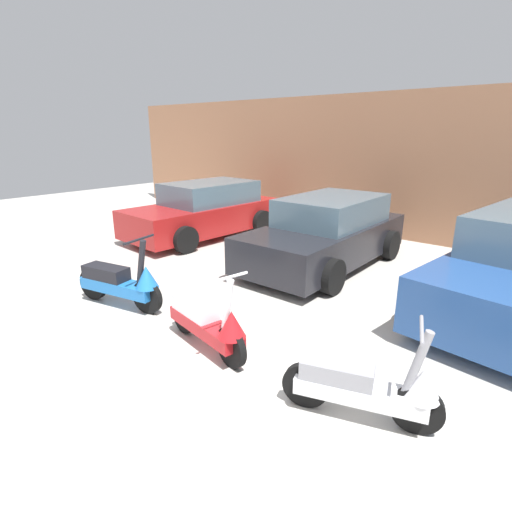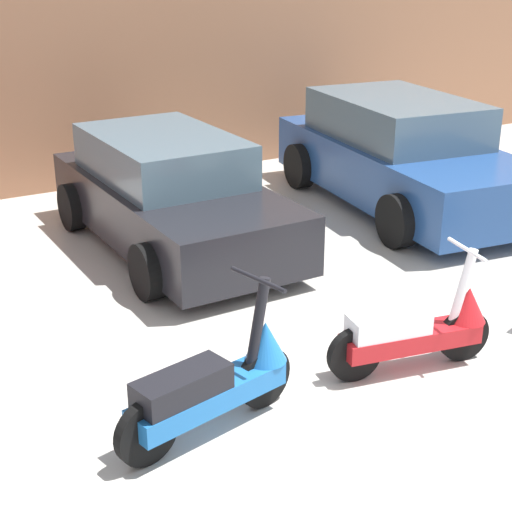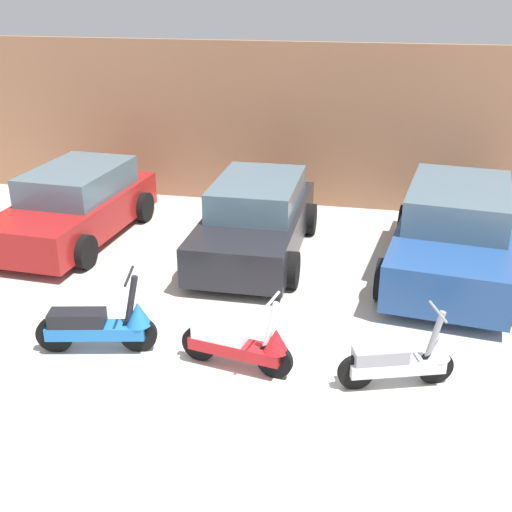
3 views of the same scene
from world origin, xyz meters
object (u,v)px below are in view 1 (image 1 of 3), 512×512
at_px(scooter_front_left, 122,282).
at_px(scooter_front_right, 208,322).
at_px(scooter_front_center, 367,386).
at_px(car_rear_left, 205,211).
at_px(car_rear_center, 327,233).

bearing_deg(scooter_front_left, scooter_front_right, -13.80).
xyz_separation_m(scooter_front_center, car_rear_left, (-6.01, 3.70, 0.28)).
distance_m(scooter_front_left, scooter_front_center, 3.84).
distance_m(scooter_front_right, scooter_front_center, 1.96).
height_order(scooter_front_right, scooter_front_center, scooter_front_right).
height_order(scooter_front_right, car_rear_center, car_rear_center).
bearing_deg(car_rear_left, scooter_front_left, 33.45).
bearing_deg(scooter_front_center, scooter_front_right, 162.95).
bearing_deg(scooter_front_center, car_rear_center, 106.18).
bearing_deg(car_rear_center, scooter_front_left, -19.82).
height_order(scooter_front_center, car_rear_left, car_rear_left).
relative_size(scooter_front_right, car_rear_center, 0.38).
xyz_separation_m(scooter_front_center, car_rear_center, (-2.55, 3.65, 0.28)).
distance_m(scooter_front_left, car_rear_left, 4.31).
distance_m(car_rear_left, car_rear_center, 3.45).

